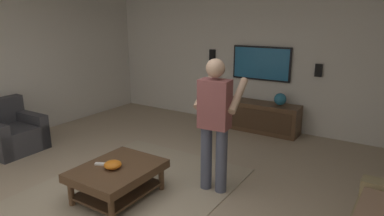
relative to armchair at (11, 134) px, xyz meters
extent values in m
plane|color=tan|center=(-0.27, -2.71, -0.28)|extent=(8.69, 8.69, 0.00)
cube|color=silver|center=(3.40, -2.71, 1.03)|extent=(0.10, 6.63, 2.62)
cube|color=tan|center=(0.05, -2.52, -0.27)|extent=(2.71, 2.18, 0.01)
cube|color=#38383D|center=(0.00, -0.04, -0.08)|extent=(0.82, 0.82, 0.40)
cube|color=#38383D|center=(0.32, -0.03, 0.00)|extent=(0.18, 0.80, 0.56)
cube|color=#513823|center=(-0.15, -2.52, 0.07)|extent=(1.00, 0.80, 0.10)
cylinder|color=#513823|center=(0.27, -2.84, -0.13)|extent=(0.07, 0.07, 0.30)
cylinder|color=#513823|center=(0.27, -2.20, -0.13)|extent=(0.07, 0.07, 0.30)
cylinder|color=#513823|center=(-0.57, -2.84, -0.13)|extent=(0.07, 0.07, 0.30)
cylinder|color=#513823|center=(-0.57, -2.20, -0.13)|extent=(0.07, 0.07, 0.30)
cube|color=#452F1E|center=(-0.15, -2.52, -0.18)|extent=(0.88, 0.68, 0.03)
cube|color=#513823|center=(3.07, -2.90, 0.00)|extent=(0.44, 1.70, 0.55)
cube|color=#412C1C|center=(2.85, -2.90, 0.00)|extent=(0.01, 1.56, 0.39)
cube|color=black|center=(3.31, -2.90, 0.97)|extent=(0.05, 1.13, 0.64)
cube|color=#1E6192|center=(3.29, -2.90, 0.97)|extent=(0.01, 1.07, 0.58)
cylinder|color=#4C5166|center=(0.63, -3.48, 0.13)|extent=(0.14, 0.14, 0.82)
cylinder|color=#4C5166|center=(0.61, -3.28, 0.13)|extent=(0.14, 0.14, 0.82)
cube|color=#8C4C4C|center=(0.62, -3.38, 0.83)|extent=(0.25, 0.38, 0.58)
sphere|color=tan|center=(0.62, -3.38, 1.25)|extent=(0.22, 0.22, 0.22)
cylinder|color=tan|center=(0.82, -3.59, 0.92)|extent=(0.48, 0.13, 0.37)
cylinder|color=tan|center=(0.78, -3.15, 0.92)|extent=(0.48, 0.13, 0.37)
cube|color=white|center=(1.00, -3.35, 0.82)|extent=(0.04, 0.05, 0.16)
ellipsoid|color=orange|center=(-0.20, -2.51, 0.17)|extent=(0.20, 0.20, 0.09)
cube|color=white|center=(-0.21, -2.32, 0.13)|extent=(0.11, 0.15, 0.02)
sphere|color=teal|center=(3.10, -3.38, 0.38)|extent=(0.22, 0.22, 0.22)
cube|color=black|center=(3.32, -3.95, 0.92)|extent=(0.06, 0.12, 0.22)
cube|color=black|center=(3.32, -1.84, 1.07)|extent=(0.06, 0.12, 0.22)
camera|label=1|loc=(-2.67, -5.17, 1.80)|focal=31.03mm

